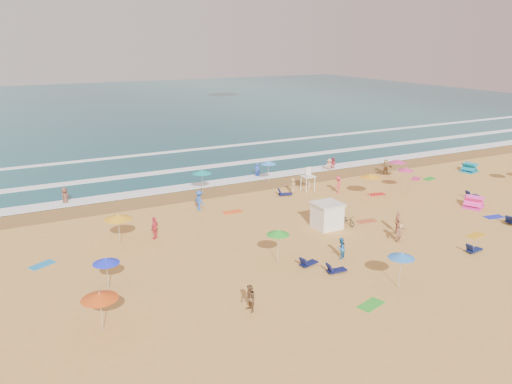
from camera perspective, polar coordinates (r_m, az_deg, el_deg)
name	(u,v)px	position (r m, az deg, el deg)	size (l,w,h in m)	color
ground	(311,224)	(41.90, 6.35, -3.71)	(220.00, 220.00, 0.00)	gold
ocean	(106,108)	(119.43, -16.76, 9.22)	(220.00, 140.00, 0.18)	#0C4756
wet_sand	(245,187)	(52.18, -1.23, 0.60)	(220.00, 220.00, 0.00)	olive
surf_foam	(213,168)	(59.93, -4.96, 2.80)	(200.00, 18.70, 0.05)	white
cabana	(327,216)	(41.05, 8.12, -2.74)	(2.00, 2.00, 2.00)	white
cabana_roof	(328,204)	(40.71, 8.18, -1.33)	(2.20, 2.20, 0.12)	silver
bicycle	(348,220)	(42.11, 10.44, -3.19)	(0.55, 1.58, 0.83)	black
lifeguard_stand	(308,181)	(50.76, 5.94, 1.26)	(1.20, 1.20, 2.10)	white
beach_umbrellas	(306,195)	(42.21, 5.78, -0.39)	(63.73, 26.04, 0.79)	#1570B8
loungers	(394,228)	(41.90, 15.51, -4.00)	(59.66, 18.88, 0.34)	#0E1748
towels	(342,225)	(42.16, 9.77, -3.70)	(47.84, 20.79, 0.03)	red
popup_tents	(471,182)	(56.51, 23.40, 1.08)	(12.70, 11.40, 1.20)	#F736A8
beachgoers	(283,199)	(45.64, 3.12, -0.83)	(44.44, 26.25, 2.10)	tan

